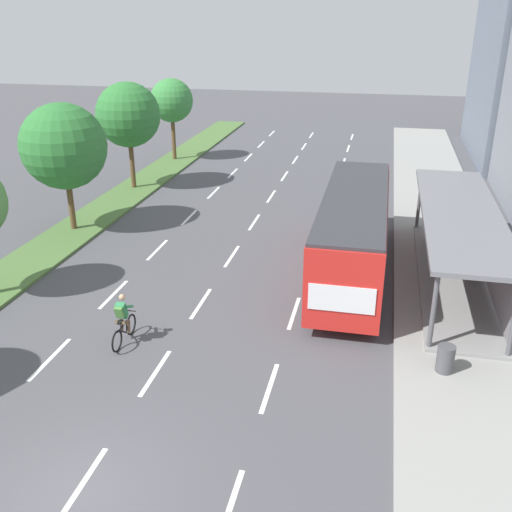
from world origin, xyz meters
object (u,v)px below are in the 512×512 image
(bus_shelter, at_px, (465,239))
(bus, at_px, (354,227))
(trash_bin, at_px, (445,359))
(median_tree_fourth, at_px, (128,115))
(median_tree_third, at_px, (64,146))
(median_tree_fifth, at_px, (172,101))
(cyclist, at_px, (123,321))

(bus_shelter, distance_m, bus, 4.29)
(bus_shelter, relative_size, bus, 1.08)
(bus_shelter, distance_m, trash_bin, 7.01)
(median_tree_fourth, bearing_deg, median_tree_third, -89.88)
(median_tree_third, xyz_separation_m, median_tree_fifth, (-0.06, 14.82, 0.04))
(bus, height_order, median_tree_third, median_tree_third)
(bus, relative_size, median_tree_third, 1.86)
(bus_shelter, bearing_deg, median_tree_fourth, 151.94)
(median_tree_third, bearing_deg, median_tree_fifth, 90.22)
(median_tree_fifth, relative_size, trash_bin, 6.60)
(trash_bin, bearing_deg, cyclist, -178.33)
(trash_bin, bearing_deg, bus, 115.49)
(bus_shelter, height_order, trash_bin, bus_shelter)
(median_tree_third, bearing_deg, bus, -9.39)
(median_tree_fourth, xyz_separation_m, median_tree_fifth, (-0.04, 7.41, -0.22))
(bus, distance_m, median_tree_fifth, 22.03)
(bus_shelter, distance_m, median_tree_fifth, 24.88)
(median_tree_fourth, bearing_deg, cyclist, -67.73)
(bus, bearing_deg, median_tree_fourth, 144.77)
(median_tree_fourth, bearing_deg, trash_bin, -44.12)
(bus_shelter, distance_m, cyclist, 13.26)
(bus_shelter, height_order, median_tree_third, median_tree_third)
(cyclist, height_order, median_tree_fourth, median_tree_fourth)
(cyclist, distance_m, median_tree_fifth, 25.29)
(bus, distance_m, trash_bin, 7.58)
(median_tree_fourth, relative_size, trash_bin, 7.28)
(median_tree_fifth, bearing_deg, bus_shelter, -43.32)
(bus, distance_m, median_tree_fourth, 16.93)
(bus, bearing_deg, trash_bin, -64.51)
(median_tree_fourth, distance_m, trash_bin, 23.85)
(bus, height_order, median_tree_fifth, median_tree_fifth)
(bus, xyz_separation_m, cyclist, (-6.87, -7.01, -1.28))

